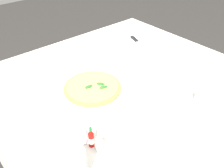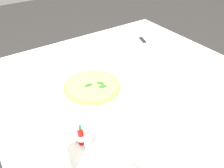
{
  "view_description": "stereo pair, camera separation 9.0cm",
  "coord_description": "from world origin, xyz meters",
  "px_view_note": "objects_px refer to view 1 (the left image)",
  "views": [
    {
      "loc": [
        0.6,
        -0.62,
        1.35
      ],
      "look_at": [
        -0.03,
        -0.08,
        0.74
      ],
      "focal_mm": 37.54,
      "sensor_mm": 36.0,
      "label": 1
    },
    {
      "loc": [
        0.65,
        -0.55,
        1.35
      ],
      "look_at": [
        -0.03,
        -0.08,
        0.74
      ],
      "focal_mm": 37.54,
      "sensor_mm": 36.0,
      "label": 2
    }
  ],
  "objects_px": {
    "hot_sauce_bottle": "(91,138)",
    "pepper_shaker": "(84,137)",
    "pizza": "(93,87)",
    "coffee_cup_right_edge": "(199,58)",
    "dinner_knife": "(138,43)",
    "napkin_folded": "(138,45)",
    "salt_shaker": "(99,144)",
    "pizza_plate": "(93,90)",
    "coffee_cup_back_corner": "(204,99)",
    "menu_card": "(139,138)"
  },
  "relations": [
    {
      "from": "pizza",
      "to": "hot_sauce_bottle",
      "type": "bearing_deg",
      "value": -37.4
    },
    {
      "from": "napkin_folded",
      "to": "hot_sauce_bottle",
      "type": "relative_size",
      "value": 2.93
    },
    {
      "from": "pizza",
      "to": "hot_sauce_bottle",
      "type": "distance_m",
      "value": 0.29
    },
    {
      "from": "coffee_cup_right_edge",
      "to": "menu_card",
      "type": "height_order",
      "value": "coffee_cup_right_edge"
    },
    {
      "from": "napkin_folded",
      "to": "salt_shaker",
      "type": "relative_size",
      "value": 4.33
    },
    {
      "from": "napkin_folded",
      "to": "salt_shaker",
      "type": "height_order",
      "value": "salt_shaker"
    },
    {
      "from": "coffee_cup_back_corner",
      "to": "hot_sauce_bottle",
      "type": "distance_m",
      "value": 0.47
    },
    {
      "from": "dinner_knife",
      "to": "salt_shaker",
      "type": "height_order",
      "value": "salt_shaker"
    },
    {
      "from": "coffee_cup_back_corner",
      "to": "napkin_folded",
      "type": "height_order",
      "value": "coffee_cup_back_corner"
    },
    {
      "from": "pizza_plate",
      "to": "coffee_cup_back_corner",
      "type": "relative_size",
      "value": 2.5
    },
    {
      "from": "pizza_plate",
      "to": "coffee_cup_back_corner",
      "type": "bearing_deg",
      "value": 38.32
    },
    {
      "from": "coffee_cup_right_edge",
      "to": "hot_sauce_bottle",
      "type": "relative_size",
      "value": 1.6
    },
    {
      "from": "hot_sauce_bottle",
      "to": "pepper_shaker",
      "type": "bearing_deg",
      "value": -160.35
    },
    {
      "from": "coffee_cup_right_edge",
      "to": "dinner_knife",
      "type": "bearing_deg",
      "value": -162.36
    },
    {
      "from": "salt_shaker",
      "to": "menu_card",
      "type": "distance_m",
      "value": 0.13
    },
    {
      "from": "menu_card",
      "to": "salt_shaker",
      "type": "bearing_deg",
      "value": -30.18
    },
    {
      "from": "napkin_folded",
      "to": "menu_card",
      "type": "relative_size",
      "value": 2.7
    },
    {
      "from": "napkin_folded",
      "to": "salt_shaker",
      "type": "xyz_separation_m",
      "value": [
        0.43,
        -0.62,
        0.02
      ]
    },
    {
      "from": "coffee_cup_back_corner",
      "to": "dinner_knife",
      "type": "xyz_separation_m",
      "value": [
        -0.53,
        0.17,
        -0.01
      ]
    },
    {
      "from": "napkin_folded",
      "to": "pepper_shaker",
      "type": "xyz_separation_m",
      "value": [
        0.38,
        -0.64,
        0.02
      ]
    },
    {
      "from": "napkin_folded",
      "to": "hot_sauce_bottle",
      "type": "height_order",
      "value": "hot_sauce_bottle"
    },
    {
      "from": "pepper_shaker",
      "to": "coffee_cup_right_edge",
      "type": "bearing_deg",
      "value": 93.44
    },
    {
      "from": "coffee_cup_back_corner",
      "to": "pepper_shaker",
      "type": "height_order",
      "value": "coffee_cup_back_corner"
    },
    {
      "from": "hot_sauce_bottle",
      "to": "pepper_shaker",
      "type": "height_order",
      "value": "hot_sauce_bottle"
    },
    {
      "from": "pizza",
      "to": "salt_shaker",
      "type": "bearing_deg",
      "value": -32.72
    },
    {
      "from": "napkin_folded",
      "to": "menu_card",
      "type": "height_order",
      "value": "menu_card"
    },
    {
      "from": "napkin_folded",
      "to": "coffee_cup_back_corner",
      "type": "bearing_deg",
      "value": -5.22
    },
    {
      "from": "hot_sauce_bottle",
      "to": "menu_card",
      "type": "height_order",
      "value": "hot_sauce_bottle"
    },
    {
      "from": "hot_sauce_bottle",
      "to": "salt_shaker",
      "type": "bearing_deg",
      "value": 19.65
    },
    {
      "from": "pepper_shaker",
      "to": "menu_card",
      "type": "height_order",
      "value": "menu_card"
    },
    {
      "from": "napkin_folded",
      "to": "hot_sauce_bottle",
      "type": "bearing_deg",
      "value": -44.35
    },
    {
      "from": "pizza",
      "to": "pepper_shaker",
      "type": "distance_m",
      "value": 0.27
    },
    {
      "from": "pepper_shaker",
      "to": "pizza",
      "type": "bearing_deg",
      "value": 137.36
    },
    {
      "from": "dinner_knife",
      "to": "pepper_shaker",
      "type": "bearing_deg",
      "value": -41.05
    },
    {
      "from": "coffee_cup_right_edge",
      "to": "pepper_shaker",
      "type": "xyz_separation_m",
      "value": [
        0.04,
        -0.75,
        -0.0
      ]
    },
    {
      "from": "pizza",
      "to": "napkin_folded",
      "type": "bearing_deg",
      "value": 111.28
    },
    {
      "from": "pizza_plate",
      "to": "salt_shaker",
      "type": "bearing_deg",
      "value": -32.66
    },
    {
      "from": "hot_sauce_bottle",
      "to": "menu_card",
      "type": "distance_m",
      "value": 0.16
    },
    {
      "from": "napkin_folded",
      "to": "pizza",
      "type": "bearing_deg",
      "value": -55.86
    },
    {
      "from": "coffee_cup_right_edge",
      "to": "dinner_knife",
      "type": "xyz_separation_m",
      "value": [
        -0.33,
        -0.11,
        -0.0
      ]
    },
    {
      "from": "pizza",
      "to": "menu_card",
      "type": "bearing_deg",
      "value": -9.32
    },
    {
      "from": "coffee_cup_right_edge",
      "to": "salt_shaker",
      "type": "height_order",
      "value": "coffee_cup_right_edge"
    },
    {
      "from": "salt_shaker",
      "to": "pizza_plate",
      "type": "bearing_deg",
      "value": 147.34
    },
    {
      "from": "pizza_plate",
      "to": "napkin_folded",
      "type": "relative_size",
      "value": 1.34
    },
    {
      "from": "pizza_plate",
      "to": "napkin_folded",
      "type": "distance_m",
      "value": 0.49
    },
    {
      "from": "pizza",
      "to": "dinner_knife",
      "type": "relative_size",
      "value": 1.28
    },
    {
      "from": "menu_card",
      "to": "pepper_shaker",
      "type": "bearing_deg",
      "value": -41.87
    },
    {
      "from": "pepper_shaker",
      "to": "menu_card",
      "type": "xyz_separation_m",
      "value": [
        0.13,
        0.13,
        0.0
      ]
    },
    {
      "from": "hot_sauce_bottle",
      "to": "pepper_shaker",
      "type": "xyz_separation_m",
      "value": [
        -0.03,
        -0.01,
        -0.01
      ]
    },
    {
      "from": "dinner_knife",
      "to": "hot_sauce_bottle",
      "type": "bearing_deg",
      "value": -38.81
    }
  ]
}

